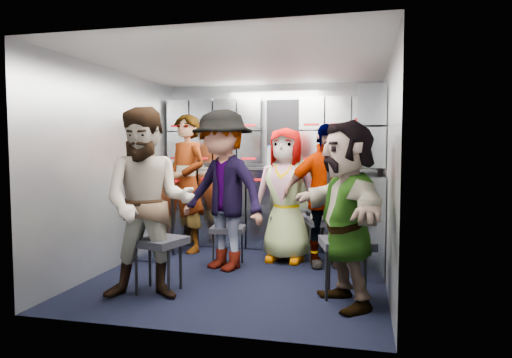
% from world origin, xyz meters
% --- Properties ---
extents(floor, '(3.00, 3.00, 0.00)m').
position_xyz_m(floor, '(0.00, 0.00, 0.00)').
color(floor, black).
rests_on(floor, ground).
extents(wall_back, '(2.80, 0.04, 2.10)m').
position_xyz_m(wall_back, '(0.00, 1.50, 1.05)').
color(wall_back, '#949AA2').
rests_on(wall_back, ground).
extents(wall_left, '(0.04, 3.00, 2.10)m').
position_xyz_m(wall_left, '(-1.40, 0.00, 1.05)').
color(wall_left, '#949AA2').
rests_on(wall_left, ground).
extents(wall_right, '(0.04, 3.00, 2.10)m').
position_xyz_m(wall_right, '(1.40, 0.00, 1.05)').
color(wall_right, '#949AA2').
rests_on(wall_right, ground).
extents(ceiling, '(2.80, 3.00, 0.02)m').
position_xyz_m(ceiling, '(0.00, 0.00, 2.10)').
color(ceiling, silver).
rests_on(ceiling, wall_back).
extents(cart_bank_back, '(2.68, 0.38, 0.99)m').
position_xyz_m(cart_bank_back, '(0.00, 1.29, 0.49)').
color(cart_bank_back, '#A4ABB5').
rests_on(cart_bank_back, ground).
extents(cart_bank_left, '(0.38, 0.76, 0.99)m').
position_xyz_m(cart_bank_left, '(-1.19, 0.56, 0.49)').
color(cart_bank_left, '#A4ABB5').
rests_on(cart_bank_left, ground).
extents(counter, '(2.68, 0.42, 0.03)m').
position_xyz_m(counter, '(0.00, 1.29, 1.01)').
color(counter, '#AEB0B5').
rests_on(counter, cart_bank_back).
extents(locker_bank_back, '(2.68, 0.28, 0.82)m').
position_xyz_m(locker_bank_back, '(0.00, 1.35, 1.49)').
color(locker_bank_back, '#A4ABB5').
rests_on(locker_bank_back, wall_back).
extents(locker_bank_right, '(0.28, 1.00, 0.82)m').
position_xyz_m(locker_bank_right, '(1.25, 0.70, 1.49)').
color(locker_bank_right, '#A4ABB5').
rests_on(locker_bank_right, wall_right).
extents(right_cabinet, '(0.28, 1.20, 1.00)m').
position_xyz_m(right_cabinet, '(1.25, 0.60, 0.50)').
color(right_cabinet, '#A4ABB5').
rests_on(right_cabinet, ground).
extents(coffee_niche, '(0.46, 0.16, 0.84)m').
position_xyz_m(coffee_niche, '(0.18, 1.41, 1.47)').
color(coffee_niche, black).
rests_on(coffee_niche, wall_back).
extents(red_latch_strip, '(2.60, 0.02, 0.03)m').
position_xyz_m(red_latch_strip, '(0.00, 1.09, 0.88)').
color(red_latch_strip, '#B20F13').
rests_on(red_latch_strip, cart_bank_back).
extents(jump_seat_near_left, '(0.50, 0.48, 0.49)m').
position_xyz_m(jump_seat_near_left, '(-0.57, -0.72, 0.43)').
color(jump_seat_near_left, black).
rests_on(jump_seat_near_left, ground).
extents(jump_seat_mid_left, '(0.39, 0.38, 0.42)m').
position_xyz_m(jump_seat_mid_left, '(-0.25, 0.33, 0.37)').
color(jump_seat_mid_left, black).
rests_on(jump_seat_mid_left, ground).
extents(jump_seat_center, '(0.49, 0.47, 0.50)m').
position_xyz_m(jump_seat_center, '(0.33, 0.82, 0.44)').
color(jump_seat_center, black).
rests_on(jump_seat_center, ground).
extents(jump_seat_mid_right, '(0.51, 0.50, 0.49)m').
position_xyz_m(jump_seat_mid_right, '(0.78, 0.70, 0.43)').
color(jump_seat_mid_right, black).
rests_on(jump_seat_mid_right, ground).
extents(jump_seat_near_right, '(0.51, 0.49, 0.50)m').
position_xyz_m(jump_seat_near_right, '(1.05, -0.49, 0.44)').
color(jump_seat_near_right, black).
rests_on(jump_seat_near_right, ground).
extents(attendant_standing, '(0.73, 0.64, 1.69)m').
position_xyz_m(attendant_standing, '(-0.93, 0.84, 0.84)').
color(attendant_standing, black).
rests_on(attendant_standing, ground).
extents(attendant_arc_a, '(0.92, 0.80, 1.62)m').
position_xyz_m(attendant_arc_a, '(-0.57, -0.90, 0.81)').
color(attendant_arc_a, black).
rests_on(attendant_arc_a, ground).
extents(attendant_arc_b, '(1.24, 1.03, 1.67)m').
position_xyz_m(attendant_arc_b, '(-0.25, 0.15, 0.84)').
color(attendant_arc_b, black).
rests_on(attendant_arc_b, ground).
extents(attendant_arc_c, '(0.79, 0.56, 1.50)m').
position_xyz_m(attendant_arc_c, '(0.33, 0.64, 0.75)').
color(attendant_arc_c, black).
rests_on(attendant_arc_c, ground).
extents(attendant_arc_d, '(0.97, 0.62, 1.54)m').
position_xyz_m(attendant_arc_d, '(0.78, 0.52, 0.77)').
color(attendant_arc_d, black).
rests_on(attendant_arc_d, ground).
extents(attendant_arc_e, '(1.03, 1.45, 1.51)m').
position_xyz_m(attendant_arc_e, '(1.05, -0.67, 0.75)').
color(attendant_arc_e, black).
rests_on(attendant_arc_e, ground).
extents(bottle_left, '(0.06, 0.06, 0.25)m').
position_xyz_m(bottle_left, '(-0.87, 1.24, 1.15)').
color(bottle_left, white).
rests_on(bottle_left, counter).
extents(bottle_mid, '(0.07, 0.07, 0.26)m').
position_xyz_m(bottle_mid, '(0.02, 1.24, 1.16)').
color(bottle_mid, white).
rests_on(bottle_mid, counter).
extents(bottle_right, '(0.06, 0.06, 0.25)m').
position_xyz_m(bottle_right, '(0.21, 1.24, 1.16)').
color(bottle_right, white).
rests_on(bottle_right, counter).
extents(cup_left, '(0.08, 0.08, 0.09)m').
position_xyz_m(cup_left, '(-1.18, 1.23, 1.08)').
color(cup_left, beige).
rests_on(cup_left, counter).
extents(cup_right, '(0.07, 0.07, 0.11)m').
position_xyz_m(cup_right, '(0.75, 1.23, 1.08)').
color(cup_right, beige).
rests_on(cup_right, counter).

